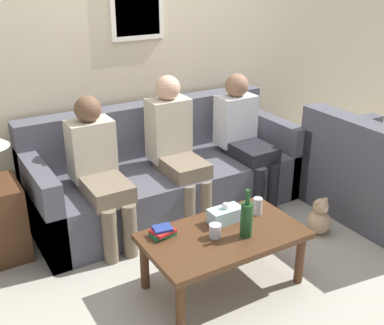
{
  "coord_description": "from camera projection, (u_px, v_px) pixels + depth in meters",
  "views": [
    {
      "loc": [
        -1.75,
        -2.85,
        2.06
      ],
      "look_at": [
        -0.1,
        -0.08,
        0.67
      ],
      "focal_mm": 45.0,
      "sensor_mm": 36.0,
      "label": 1
    }
  ],
  "objects": [
    {
      "name": "ground_plane",
      "position": [
        197.0,
        233.0,
        3.88
      ],
      "size": [
        16.0,
        16.0,
        0.0
      ],
      "primitive_type": "plane",
      "color": "#ADA899"
    },
    {
      "name": "wall_back",
      "position": [
        137.0,
        51.0,
        4.17
      ],
      "size": [
        9.0,
        0.08,
        2.6
      ],
      "color": "beige",
      "rests_on": "ground_plane"
    },
    {
      "name": "couch_main",
      "position": [
        165.0,
        175.0,
        4.19
      ],
      "size": [
        2.32,
        0.91,
        0.88
      ],
      "color": "#4C4C56",
      "rests_on": "ground_plane"
    },
    {
      "name": "coffee_table",
      "position": [
        223.0,
        240.0,
        3.14
      ],
      "size": [
        1.04,
        0.6,
        0.4
      ],
      "color": "#4C2D19",
      "rests_on": "ground_plane"
    },
    {
      "name": "wine_bottle",
      "position": [
        247.0,
        219.0,
        3.05
      ],
      "size": [
        0.08,
        0.08,
        0.33
      ],
      "color": "#19421E",
      "rests_on": "coffee_table"
    },
    {
      "name": "drinking_glass",
      "position": [
        215.0,
        231.0,
        3.07
      ],
      "size": [
        0.08,
        0.08,
        0.09
      ],
      "color": "silver",
      "rests_on": "coffee_table"
    },
    {
      "name": "book_stack",
      "position": [
        163.0,
        232.0,
        3.08
      ],
      "size": [
        0.16,
        0.14,
        0.06
      ],
      "color": "#237547",
      "rests_on": "coffee_table"
    },
    {
      "name": "soda_can",
      "position": [
        258.0,
        206.0,
        3.33
      ],
      "size": [
        0.07,
        0.07,
        0.12
      ],
      "color": "#BCBCC1",
      "rests_on": "coffee_table"
    },
    {
      "name": "tissue_box",
      "position": [
        225.0,
        215.0,
        3.24
      ],
      "size": [
        0.23,
        0.12,
        0.15
      ],
      "color": "silver",
      "rests_on": "coffee_table"
    },
    {
      "name": "person_left",
      "position": [
        99.0,
        167.0,
        3.6
      ],
      "size": [
        0.34,
        0.65,
        1.12
      ],
      "color": "#756651",
      "rests_on": "ground_plane"
    },
    {
      "name": "person_middle",
      "position": [
        176.0,
        144.0,
        3.95
      ],
      "size": [
        0.34,
        0.62,
        1.18
      ],
      "color": "#756651",
      "rests_on": "ground_plane"
    },
    {
      "name": "person_right",
      "position": [
        244.0,
        134.0,
        4.27
      ],
      "size": [
        0.34,
        0.64,
        1.12
      ],
      "color": "black",
      "rests_on": "ground_plane"
    },
    {
      "name": "teddy_bear",
      "position": [
        319.0,
        218.0,
        3.84
      ],
      "size": [
        0.19,
        0.19,
        0.3
      ],
      "color": "tan",
      "rests_on": "ground_plane"
    }
  ]
}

